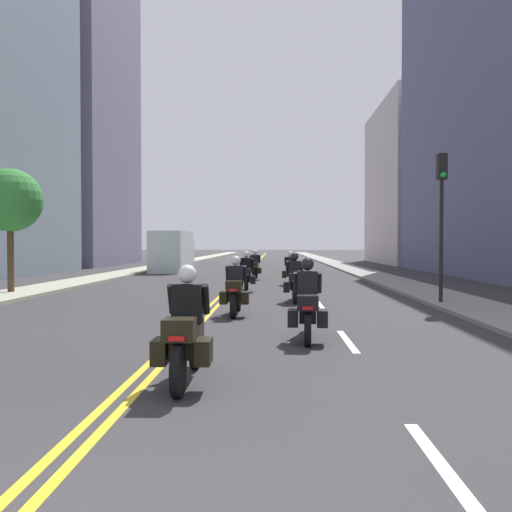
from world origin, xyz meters
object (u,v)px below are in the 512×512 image
object	(u,v)px
motorcycle_6	(255,268)
motorcycle_4	(246,275)
motorcycle_1	(307,307)
motorcycle_3	(295,282)
motorcycle_5	(290,271)
traffic_light_near	(442,201)
motorcycle_2	(235,291)
parked_truck	(173,253)
street_tree_0	(10,201)
motorcycle_0	(186,335)

from	to	relation	value
motorcycle_6	motorcycle_4	bearing A→B (deg)	-87.55
motorcycle_1	motorcycle_6	distance (m)	18.10
motorcycle_3	motorcycle_5	distance (m)	7.48
motorcycle_6	traffic_light_near	distance (m)	13.78
motorcycle_1	motorcycle_6	size ratio (longest dim) A/B	1.01
motorcycle_1	motorcycle_5	xyz separation A→B (m)	(0.10, 14.39, 0.01)
motorcycle_2	motorcycle_6	distance (m)	14.36
traffic_light_near	parked_truck	xyz separation A→B (m)	(-12.32, 20.30, -1.97)
parked_truck	street_tree_0	bearing A→B (deg)	-99.32
motorcycle_4	motorcycle_6	size ratio (longest dim) A/B	0.97
parked_truck	motorcycle_1	bearing A→B (deg)	-73.47
motorcycle_4	street_tree_0	xyz separation A→B (m)	(-8.84, -1.73, 2.89)
motorcycle_2	motorcycle_4	size ratio (longest dim) A/B	1.05
motorcycle_5	street_tree_0	distance (m)	12.34
traffic_light_near	street_tree_0	bearing A→B (deg)	168.66
motorcycle_2	parked_truck	world-z (taller)	parked_truck
motorcycle_2	traffic_light_near	size ratio (longest dim) A/B	0.46
motorcycle_2	motorcycle_5	distance (m)	10.89
motorcycle_0	motorcycle_5	bearing A→B (deg)	83.18
motorcycle_4	motorcycle_0	bearing A→B (deg)	-91.42
motorcycle_0	motorcycle_6	distance (m)	21.36
motorcycle_0	parked_truck	bearing A→B (deg)	100.83
motorcycle_2	motorcycle_6	xyz separation A→B (m)	(-0.01, 14.36, 0.00)
motorcycle_6	street_tree_0	distance (m)	12.98
parked_truck	motorcycle_6	bearing A→B (deg)	-53.72
motorcycle_3	motorcycle_0	bearing A→B (deg)	-99.94
motorcycle_2	street_tree_0	world-z (taller)	street_tree_0
motorcycle_1	street_tree_0	xyz separation A→B (m)	(-10.64, 9.05, 2.90)
street_tree_0	motorcycle_3	bearing A→B (deg)	-11.33
motorcycle_5	motorcycle_6	world-z (taller)	motorcycle_6
motorcycle_1	motorcycle_5	size ratio (longest dim) A/B	1.03
motorcycle_4	street_tree_0	bearing A→B (deg)	-170.11
motorcycle_4	motorcycle_5	xyz separation A→B (m)	(1.90, 3.61, -0.00)
motorcycle_4	traffic_light_near	distance (m)	8.32
motorcycle_3	motorcycle_5	size ratio (longest dim) A/B	1.01
motorcycle_6	motorcycle_1	bearing A→B (deg)	-81.50
motorcycle_5	street_tree_0	bearing A→B (deg)	-150.36
motorcycle_3	parked_truck	size ratio (longest dim) A/B	0.33
motorcycle_3	motorcycle_6	world-z (taller)	motorcycle_3
motorcycle_4	parked_truck	world-z (taller)	parked_truck
motorcycle_2	motorcycle_4	xyz separation A→B (m)	(-0.09, 7.12, 0.02)
traffic_light_near	parked_truck	size ratio (longest dim) A/B	0.73
motorcycle_0	motorcycle_4	distance (m)	14.12
motorcycle_0	motorcycle_6	bearing A→B (deg)	89.12
motorcycle_2	motorcycle_3	world-z (taller)	motorcycle_3
motorcycle_1	parked_truck	xyz separation A→B (m)	(-7.81, 26.31, 0.62)
parked_truck	motorcycle_4	bearing A→B (deg)	-68.84
motorcycle_2	parked_truck	distance (m)	23.47
motorcycle_2	street_tree_0	xyz separation A→B (m)	(-8.93, 5.39, 2.91)
motorcycle_3	street_tree_0	xyz separation A→B (m)	(-10.66, 2.13, 2.89)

